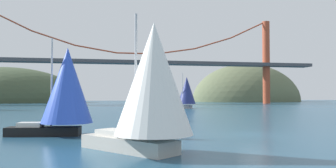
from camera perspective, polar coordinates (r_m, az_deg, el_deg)
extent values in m
plane|color=navy|center=(28.32, 14.58, -8.35)|extent=(360.00, 360.00, 0.00)
ellipsoid|color=#5B6647|center=(175.89, 13.16, -2.93)|extent=(55.83, 44.00, 38.39)
ellipsoid|color=#425138|center=(166.03, -26.07, -2.85)|extent=(68.89, 44.00, 31.62)
cylinder|color=#A34228|center=(136.33, 16.39, 3.55)|extent=(2.80, 2.80, 32.11)
cube|color=#47474C|center=(121.57, -5.30, 3.68)|extent=(137.07, 6.00, 1.20)
cylinder|color=#A34228|center=(126.93, -25.43, 9.83)|extent=(14.65, 0.50, 7.32)
cylinder|color=#A34228|center=(123.13, -18.90, 7.40)|extent=(14.59, 0.50, 5.05)
cylinder|color=#A34228|center=(121.50, -12.12, 5.83)|extent=(14.52, 0.50, 2.78)
cylinder|color=#A34228|center=(121.94, -5.29, 5.22)|extent=(14.44, 0.50, 0.50)
cylinder|color=#A34228|center=(124.35, 1.37, 5.60)|extent=(14.52, 0.50, 2.78)
cylinder|color=#A34228|center=(128.70, 7.71, 6.91)|extent=(14.59, 0.50, 5.05)
cylinder|color=#A34228|center=(134.97, 13.58, 9.00)|extent=(14.65, 0.50, 7.32)
cube|color=#B7B2A8|center=(19.66, -6.86, -10.12)|extent=(5.41, 6.13, 0.78)
cube|color=beige|center=(20.44, -9.06, -8.18)|extent=(2.37, 2.47, 0.36)
cylinder|color=#B2B2B7|center=(19.03, -5.52, 1.46)|extent=(0.14, 0.14, 7.07)
cone|color=white|center=(18.04, -2.42, 1.00)|extent=(5.97, 5.97, 6.07)
cube|color=black|center=(28.42, -20.42, -7.56)|extent=(5.78, 2.23, 0.70)
cube|color=beige|center=(28.67, -22.37, -6.42)|extent=(1.93, 1.40, 0.36)
cylinder|color=#B2B2B7|center=(28.15, -19.22, 0.28)|extent=(0.14, 0.14, 7.06)
cone|color=blue|center=(27.85, -16.76, -0.19)|extent=(4.45, 4.45, 6.01)
cube|color=white|center=(80.84, 2.16, -3.92)|extent=(6.30, 4.37, 0.81)
cube|color=beige|center=(80.08, 1.55, -3.52)|extent=(2.34, 2.02, 0.36)
cylinder|color=#B2B2B7|center=(81.22, 2.49, -0.85)|extent=(0.14, 0.14, 7.87)
cone|color=navy|center=(82.14, 3.21, -1.08)|extent=(5.93, 5.93, 6.63)
sphere|color=gold|center=(41.40, 2.31, -5.94)|extent=(1.10, 1.10, 1.10)
cylinder|color=black|center=(41.34, 2.30, -4.49)|extent=(0.20, 0.20, 1.60)
sphere|color=#F2EA99|center=(41.31, 2.30, -3.22)|extent=(0.24, 0.24, 0.24)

